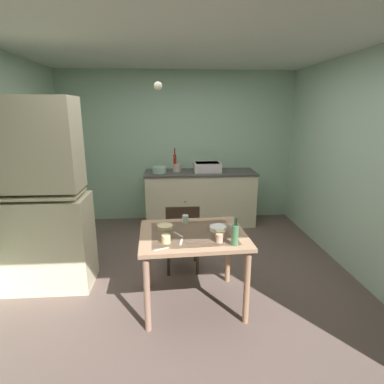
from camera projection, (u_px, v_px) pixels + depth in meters
ground_plane at (185, 279)px, 3.56m from camera, size 5.27×5.27×0.00m
wall_back at (178, 147)px, 5.34m from camera, size 4.05×0.10×2.53m
wall_right at (368, 169)px, 3.37m from camera, size 0.10×4.37×2.53m
ceiling_slab at (183, 34)px, 2.89m from camera, size 4.05×4.37×0.10m
hutch_cabinet at (42, 203)px, 3.21m from camera, size 0.92×0.51×2.03m
counter_cabinet at (200, 198)px, 5.21m from camera, size 1.83×0.64×0.90m
sink_basin at (207, 167)px, 5.08m from camera, size 0.44×0.34×0.15m
hand_pump at (175, 161)px, 5.07m from camera, size 0.05×0.27×0.39m
mixing_bowl_counter at (159, 170)px, 4.99m from camera, size 0.23×0.23×0.10m
stoneware_crock at (177, 168)px, 5.09m from camera, size 0.14×0.14×0.13m
dining_table at (193, 243)px, 2.96m from camera, size 1.04×0.88×0.76m
chair_far_side at (182, 235)px, 3.63m from camera, size 0.40×0.40×0.85m
serving_bowl_wide at (218, 228)px, 2.99m from camera, size 0.16×0.16×0.04m
soup_bowl_small at (165, 227)px, 3.04m from camera, size 0.15×0.15×0.03m
mug_tall at (166, 239)px, 2.71m from camera, size 0.08×0.08×0.07m
teacup_cream at (186, 219)px, 3.19m from camera, size 0.06×0.06×0.08m
mug_dark at (220, 234)px, 2.83m from camera, size 0.09×0.09×0.07m
teacup_mint at (219, 238)px, 2.72m from camera, size 0.06×0.06×0.08m
glass_bottle at (235, 234)px, 2.65m from camera, size 0.06×0.06×0.25m
table_knife at (225, 224)px, 3.16m from camera, size 0.19×0.08×0.00m
teaspoon_near_bowl at (181, 242)px, 2.73m from camera, size 0.04×0.14×0.00m
teaspoon_by_cup at (178, 234)px, 2.89m from camera, size 0.09×0.14×0.00m
serving_spoon at (161, 249)px, 2.59m from camera, size 0.14×0.07×0.00m
pendant_bulb at (158, 86)px, 2.87m from camera, size 0.08×0.08×0.08m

